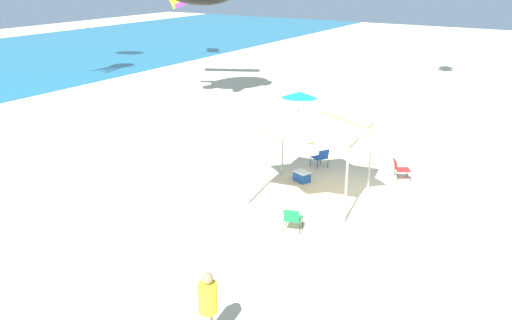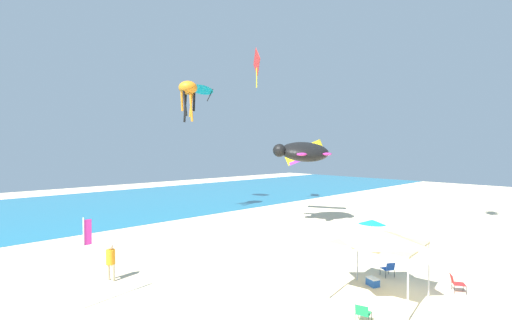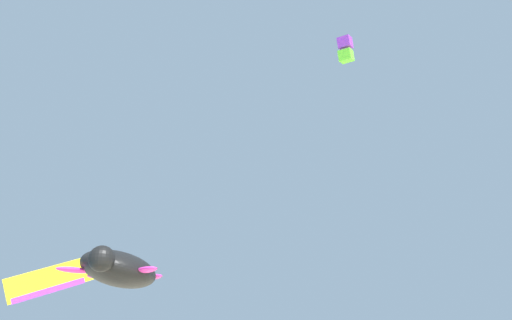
{
  "view_description": "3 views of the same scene",
  "coord_description": "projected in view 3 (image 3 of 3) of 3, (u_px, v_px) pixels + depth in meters",
  "views": [
    {
      "loc": [
        -17.54,
        -6.57,
        7.8
      ],
      "look_at": [
        -2.0,
        3.07,
        1.26
      ],
      "focal_mm": 38.17,
      "sensor_mm": 36.0,
      "label": 1
    },
    {
      "loc": [
        -16.46,
        -6.55,
        6.82
      ],
      "look_at": [
        3.56,
        14.47,
        5.9
      ],
      "focal_mm": 25.1,
      "sensor_mm": 36.0,
      "label": 2
    },
    {
      "loc": [
        -15.53,
        14.58,
        3.54
      ],
      "look_at": [
        3.56,
        8.21,
        10.99
      ],
      "focal_mm": 33.46,
      "sensor_mm": 36.0,
      "label": 3
    }
  ],
  "objects": [
    {
      "name": "kite_turtle_black",
      "position": [
        118.0,
        269.0,
        22.71
      ],
      "size": [
        5.72,
        5.48,
        2.33
      ],
      "rotation": [
        0.0,
        0.0,
        2.79
      ],
      "color": "black"
    },
    {
      "name": "kite_box_purple",
      "position": [
        346.0,
        49.0,
        32.26
      ],
      "size": [
        1.3,
        1.32,
        1.98
      ],
      "rotation": [
        0.0,
        0.0,
        3.86
      ],
      "color": "purple"
    },
    {
      "name": "kite_parafoil_yellow",
      "position": [
        51.0,
        280.0,
        25.26
      ],
      "size": [
        1.19,
        4.56,
        2.76
      ],
      "rotation": [
        0.0,
        0.0,
        1.71
      ],
      "color": "yellow"
    }
  ]
}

